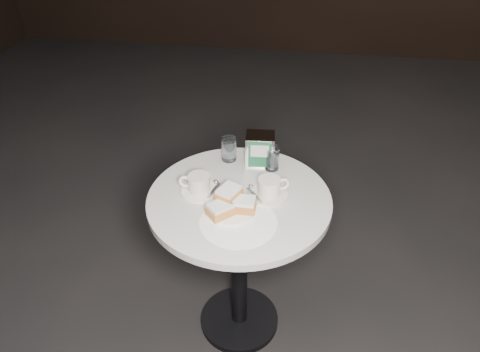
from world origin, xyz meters
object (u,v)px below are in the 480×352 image
Objects in this scene: coffee_cup_right at (269,188)px; napkin_dispenser at (260,149)px; water_glass_left at (229,149)px; water_glass_right at (272,158)px; beignet_plate at (231,205)px; cafe_table at (239,236)px; coffee_cup_left at (199,185)px.

napkin_dispenser is (-0.06, 0.21, 0.04)m from coffee_cup_right.
water_glass_left reaches higher than water_glass_right.
coffee_cup_right is at bearing 41.90° from beignet_plate.
cafe_table is 5.50× the size of napkin_dispenser.
coffee_cup_left is 0.33m from water_glass_right.
napkin_dispenser is (0.05, 0.24, 0.27)m from cafe_table.
cafe_table is at bearing -115.89° from water_glass_right.
coffee_cup_right is at bearing -49.31° from water_glass_left.
water_glass_right reaches higher than cafe_table.
napkin_dispenser reaches higher than beignet_plate.
water_glass_right is at bearing 37.48° from coffee_cup_left.
coffee_cup_left is at bearing 144.59° from beignet_plate.
coffee_cup_left is at bearing -142.34° from water_glass_right.
water_glass_left reaches higher than beignet_plate.
beignet_plate is 0.34m from water_glass_left.
coffee_cup_left is at bearing -136.97° from napkin_dispenser.
cafe_table is 0.25m from beignet_plate.
coffee_cup_right is 0.22m from napkin_dispenser.
cafe_table is 3.20× the size of beignet_plate.
beignet_plate is 0.17m from coffee_cup_left.
coffee_cup_left and coffee_cup_right have the same top height.
cafe_table is 0.26m from coffee_cup_right.
coffee_cup_left is (-0.14, 0.10, 0.00)m from beignet_plate.
coffee_cup_right is at bearing -87.67° from water_glass_right.
water_glass_left is at bearing 100.55° from beignet_plate.
coffee_cup_right is (0.27, 0.02, 0.00)m from coffee_cup_left.
water_glass_right reaches higher than coffee_cup_right.
coffee_cup_right is 1.42× the size of napkin_dispenser.
napkin_dispenser is at bearing 78.17° from beignet_plate.
water_glass_right is (-0.01, 0.18, 0.01)m from coffee_cup_right.
beignet_plate is (-0.02, -0.09, 0.23)m from cafe_table.
water_glass_left is (-0.06, 0.34, 0.02)m from beignet_plate.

